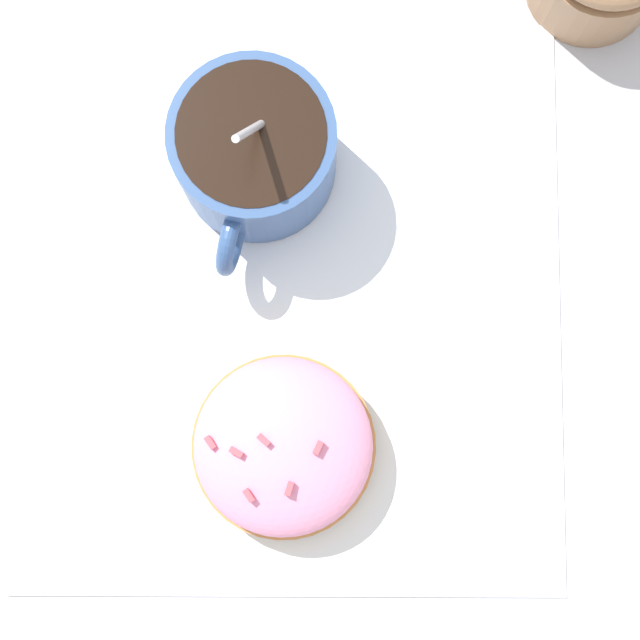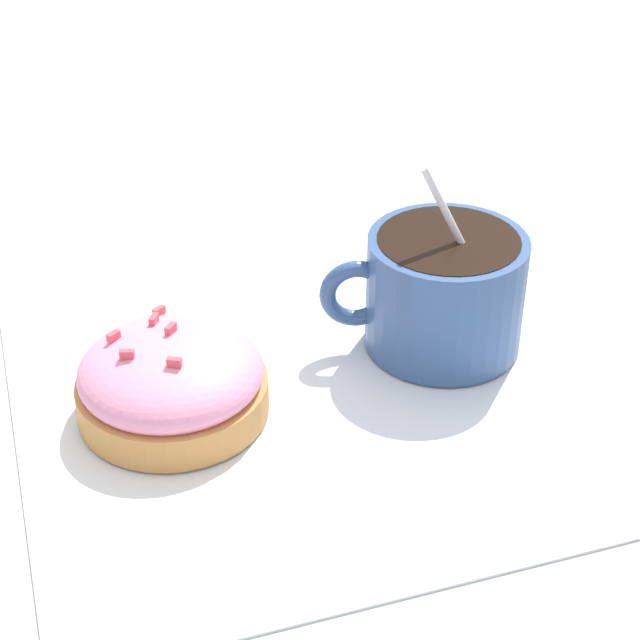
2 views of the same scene
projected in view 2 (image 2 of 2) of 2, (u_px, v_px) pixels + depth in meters
ground_plane at (322, 388)px, 0.57m from camera, size 3.00×3.00×0.00m
paper_napkin at (322, 386)px, 0.57m from camera, size 0.35×0.34×0.00m
coffee_cup at (443, 287)px, 0.58m from camera, size 0.11×0.09×0.11m
frosted_pastry at (172, 380)px, 0.54m from camera, size 0.10×0.10×0.05m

